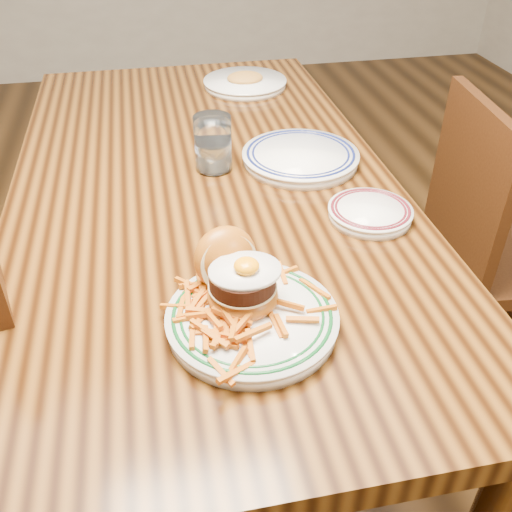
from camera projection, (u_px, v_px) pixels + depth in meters
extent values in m
plane|color=black|center=(217.00, 396.00, 1.74)|extent=(6.00, 6.00, 0.00)
cube|color=black|center=(204.00, 187.00, 1.31)|extent=(0.85, 1.60, 0.05)
cylinder|color=black|center=(84.00, 189.00, 2.06)|extent=(0.07, 0.07, 0.70)
cylinder|color=black|center=(281.00, 170.00, 2.17)|extent=(0.07, 0.07, 0.70)
cylinder|color=#3B1E0C|center=(62.00, 502.00, 1.22)|extent=(0.04, 0.04, 0.44)
cylinder|color=#3B1E0C|center=(32.00, 378.00, 1.50)|extent=(0.04, 0.04, 0.44)
cube|color=#3B1E0C|center=(469.00, 186.00, 1.46)|extent=(0.07, 0.41, 0.43)
cylinder|color=#3B1E0C|center=(421.00, 281.00, 1.87)|extent=(0.04, 0.04, 0.40)
cylinder|color=#3B1E0C|center=(461.00, 359.00, 1.59)|extent=(0.04, 0.04, 0.40)
cylinder|color=white|center=(252.00, 322.00, 0.89)|extent=(0.26, 0.26, 0.02)
cylinder|color=white|center=(252.00, 315.00, 0.88)|extent=(0.27, 0.27, 0.01)
torus|color=#0C471B|center=(252.00, 314.00, 0.88)|extent=(0.25, 0.25, 0.01)
torus|color=#0C471B|center=(252.00, 314.00, 0.88)|extent=(0.22, 0.22, 0.01)
ellipsoid|color=#AD6516|center=(243.00, 296.00, 0.90)|extent=(0.11, 0.11, 0.05)
cylinder|color=tan|center=(243.00, 286.00, 0.89)|extent=(0.11, 0.11, 0.00)
cylinder|color=black|center=(242.00, 279.00, 0.88)|extent=(0.10, 0.10, 0.03)
ellipsoid|color=white|center=(245.00, 271.00, 0.87)|extent=(0.11, 0.09, 0.01)
ellipsoid|color=orange|center=(246.00, 266.00, 0.86)|extent=(0.04, 0.04, 0.02)
ellipsoid|color=#AD6516|center=(225.00, 258.00, 0.93)|extent=(0.13, 0.12, 0.12)
cylinder|color=tan|center=(230.00, 265.00, 0.91)|extent=(0.10, 0.06, 0.09)
cylinder|color=white|center=(370.00, 215.00, 1.15)|extent=(0.17, 0.17, 0.02)
cylinder|color=white|center=(370.00, 210.00, 1.14)|extent=(0.17, 0.17, 0.01)
torus|color=#51121B|center=(371.00, 209.00, 1.14)|extent=(0.16, 0.16, 0.01)
torus|color=#51121B|center=(371.00, 209.00, 1.14)|extent=(0.14, 0.14, 0.01)
cube|color=silver|center=(378.00, 206.00, 1.15)|extent=(0.10, 0.06, 0.00)
cylinder|color=white|center=(300.00, 159.00, 1.34)|extent=(0.27, 0.27, 0.02)
cylinder|color=white|center=(301.00, 154.00, 1.33)|extent=(0.27, 0.27, 0.01)
torus|color=#101953|center=(301.00, 153.00, 1.33)|extent=(0.25, 0.25, 0.01)
torus|color=#101953|center=(301.00, 153.00, 1.33)|extent=(0.23, 0.23, 0.01)
cylinder|color=white|center=(213.00, 143.00, 1.29)|extent=(0.08, 0.08, 0.13)
cylinder|color=silver|center=(214.00, 155.00, 1.30)|extent=(0.07, 0.07, 0.06)
cylinder|color=white|center=(245.00, 84.00, 1.75)|extent=(0.25, 0.25, 0.02)
cylinder|color=white|center=(245.00, 80.00, 1.75)|extent=(0.25, 0.25, 0.01)
ellipsoid|color=#C38137|center=(245.00, 78.00, 1.74)|extent=(0.11, 0.09, 0.03)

